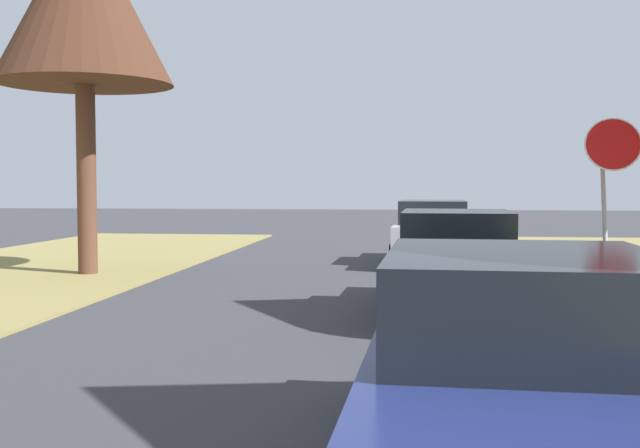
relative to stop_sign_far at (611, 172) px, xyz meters
The scene contains 4 objects.
stop_sign_far is the anchor object (origin of this frame).
parked_sedan_navy 7.26m from the stop_sign_far, 108.50° to the right, with size 2.08×4.46×1.57m.
parked_sedan_black 2.65m from the stop_sign_far, behind, with size 2.08×4.46×1.57m.
parked_sedan_silver 7.80m from the stop_sign_far, 108.02° to the left, with size 2.08×4.46×1.57m.
Camera 1 is at (1.60, 2.04, 1.98)m, focal length 41.96 mm.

